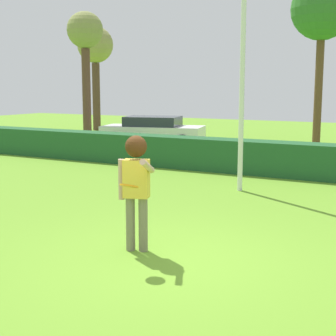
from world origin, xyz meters
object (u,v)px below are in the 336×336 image
Objects in this scene: maple_tree at (85,38)px; lamppost at (243,59)px; frisbee at (129,186)px; parked_car_white at (153,130)px; bare_elm_tree at (95,49)px; birch_tree at (322,11)px; person at (136,179)px.

lamppost is at bearing -34.56° from maple_tree.
parked_car_white is at bearing 118.97° from frisbee.
frisbee is at bearing -52.37° from bare_elm_tree.
birch_tree is at bearing 22.97° from maple_tree.
parked_car_white is (-6.74, 12.05, -0.44)m from person.
maple_tree is (-10.23, 12.37, 3.40)m from frisbee.
lamppost reaches higher than frisbee.
birch_tree is (-1.02, 16.27, 4.41)m from frisbee.
frisbee is 22.78m from bare_elm_tree.
person is 0.40× the size of parked_car_white.
lamppost is at bearing 94.88° from frisbee.
maple_tree is (-3.24, -0.25, 3.85)m from parked_car_white.
parked_car_white is at bearing 119.23° from person.
lamppost is 9.83m from parked_car_white.
birch_tree is (-0.54, 10.61, 2.41)m from lamppost.
lamppost is 10.90m from birch_tree.
person is 22.19m from bare_elm_tree.
maple_tree reaches higher than parked_car_white.
person reaches higher than frisbee.
maple_tree is at bearing -157.03° from birch_tree.
parked_car_white reaches higher than frisbee.
bare_elm_tree is (-6.77, 5.22, 3.87)m from parked_car_white.
maple_tree is at bearing 130.23° from person.
lamppost is (-0.48, 5.66, 2.00)m from frisbee.
bare_elm_tree is (-13.75, 17.84, 3.41)m from frisbee.
frisbee is 0.04× the size of birch_tree.
maple_tree is 10.05m from birch_tree.
bare_elm_tree is at bearing 137.45° from lamppost.
bare_elm_tree reaches higher than person.
birch_tree is (-0.78, 15.70, 4.42)m from person.
bare_elm_tree reaches higher than maple_tree.
person is 6.68× the size of frisbee.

